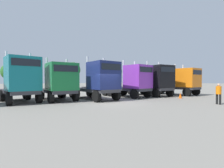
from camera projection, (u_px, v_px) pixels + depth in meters
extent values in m
plane|color=gray|center=(112.00, 103.00, 14.19)|extent=(200.00, 200.00, 0.00)
cube|color=#333338|center=(19.00, 91.00, 15.29)|extent=(3.58, 6.08, 0.30)
cube|color=#14727A|center=(23.00, 74.00, 14.03)|extent=(2.95, 3.01, 2.76)
cube|color=black|center=(27.00, 62.00, 13.05)|extent=(2.04, 0.57, 0.55)
cylinder|color=silver|center=(30.00, 71.00, 15.69)|extent=(0.22, 0.22, 3.36)
cylinder|color=silver|center=(6.00, 71.00, 14.46)|extent=(0.22, 0.22, 3.36)
cylinder|color=#333338|center=(16.00, 89.00, 16.24)|extent=(1.34, 1.34, 0.12)
cylinder|color=black|center=(39.00, 97.00, 14.37)|extent=(0.60, 1.10, 1.04)
cylinder|color=black|center=(9.00, 99.00, 12.95)|extent=(0.60, 1.10, 1.04)
cylinder|color=black|center=(28.00, 94.00, 16.97)|extent=(0.60, 1.10, 1.04)
cylinder|color=black|center=(2.00, 96.00, 15.55)|extent=(0.60, 1.10, 1.04)
cylinder|color=black|center=(25.00, 94.00, 17.81)|extent=(0.60, 1.10, 1.04)
cylinder|color=black|center=(0.00, 95.00, 16.38)|extent=(0.60, 1.10, 1.04)
cube|color=#333338|center=(56.00, 91.00, 16.72)|extent=(3.05, 6.06, 0.30)
cube|color=#197238|center=(62.00, 77.00, 15.31)|extent=(2.74, 2.78, 2.41)
cube|color=black|center=(66.00, 68.00, 14.27)|extent=(2.08, 0.36, 0.55)
cylinder|color=silver|center=(67.00, 74.00, 16.97)|extent=(0.21, 0.21, 3.01)
cylinder|color=silver|center=(47.00, 74.00, 15.90)|extent=(0.21, 0.21, 3.01)
cylinder|color=#333338|center=(53.00, 88.00, 17.76)|extent=(1.25, 1.25, 0.12)
cylinder|color=black|center=(75.00, 96.00, 15.53)|extent=(0.50, 1.05, 1.01)
cylinder|color=black|center=(51.00, 97.00, 14.29)|extent=(0.50, 1.05, 1.01)
cylinder|color=black|center=(63.00, 94.00, 18.42)|extent=(0.50, 1.05, 1.01)
cylinder|color=black|center=(42.00, 94.00, 17.18)|extent=(0.50, 1.05, 1.01)
cylinder|color=black|center=(60.00, 93.00, 19.33)|extent=(0.50, 1.05, 1.01)
cylinder|color=black|center=(39.00, 94.00, 18.08)|extent=(0.50, 1.05, 1.01)
cube|color=#333338|center=(93.00, 90.00, 17.60)|extent=(3.43, 6.70, 0.30)
cube|color=navy|center=(103.00, 76.00, 16.00)|extent=(2.84, 2.89, 2.56)
cube|color=black|center=(111.00, 67.00, 14.99)|extent=(2.07, 0.46, 0.55)
cylinder|color=silver|center=(104.00, 73.00, 17.67)|extent=(0.21, 0.21, 3.16)
cylinder|color=silver|center=(87.00, 73.00, 16.52)|extent=(0.21, 0.21, 3.16)
cylinder|color=#333338|center=(86.00, 87.00, 18.71)|extent=(1.30, 1.30, 0.12)
cylinder|color=black|center=(116.00, 95.00, 16.28)|extent=(0.55, 1.11, 1.06)
cylinder|color=black|center=(97.00, 96.00, 14.95)|extent=(0.55, 1.11, 1.06)
cylinder|color=black|center=(94.00, 93.00, 19.54)|extent=(0.55, 1.11, 1.06)
cylinder|color=black|center=(76.00, 93.00, 18.21)|extent=(0.55, 1.11, 1.06)
cylinder|color=black|center=(89.00, 92.00, 20.42)|extent=(0.55, 1.11, 1.06)
cylinder|color=black|center=(72.00, 93.00, 19.09)|extent=(0.55, 1.11, 1.06)
cube|color=#333338|center=(126.00, 89.00, 20.07)|extent=(3.73, 6.41, 0.30)
cube|color=purple|center=(138.00, 77.00, 18.63)|extent=(2.93, 2.86, 2.52)
cube|color=black|center=(147.00, 70.00, 17.74)|extent=(2.03, 0.60, 0.55)
cylinder|color=silver|center=(135.00, 75.00, 20.23)|extent=(0.22, 0.22, 3.12)
cylinder|color=silver|center=(123.00, 74.00, 18.98)|extent=(0.22, 0.22, 3.12)
cylinder|color=#333338|center=(118.00, 87.00, 21.07)|extent=(1.35, 1.35, 0.12)
cylinder|color=black|center=(147.00, 93.00, 19.06)|extent=(0.61, 1.08, 1.02)
cylinder|color=black|center=(134.00, 94.00, 17.61)|extent=(0.61, 1.08, 1.02)
cylinder|color=black|center=(124.00, 91.00, 21.88)|extent=(0.61, 1.08, 1.02)
cylinder|color=black|center=(111.00, 92.00, 20.43)|extent=(0.61, 1.08, 1.02)
cylinder|color=black|center=(118.00, 91.00, 22.70)|extent=(0.61, 1.08, 1.02)
cylinder|color=black|center=(105.00, 92.00, 21.26)|extent=(0.61, 1.08, 1.02)
cube|color=#333338|center=(149.00, 88.00, 21.71)|extent=(2.58, 6.35, 0.30)
cube|color=black|center=(161.00, 77.00, 19.93)|extent=(2.53, 2.38, 2.62)
cube|color=black|center=(168.00, 69.00, 18.92)|extent=(2.10, 0.17, 0.55)
cylinder|color=silver|center=(159.00, 75.00, 21.49)|extent=(0.19, 0.19, 3.22)
cylinder|color=silver|center=(147.00, 74.00, 20.57)|extent=(0.19, 0.19, 3.22)
cylinder|color=#333338|center=(142.00, 86.00, 22.90)|extent=(1.17, 1.17, 0.12)
cylinder|color=black|center=(170.00, 92.00, 20.14)|extent=(0.41, 1.03, 1.01)
cylinder|color=black|center=(156.00, 93.00, 19.07)|extent=(0.41, 1.03, 1.01)
cylinder|color=black|center=(148.00, 91.00, 23.57)|extent=(0.41, 1.03, 1.01)
cylinder|color=black|center=(135.00, 91.00, 22.50)|extent=(0.41, 1.03, 1.01)
cylinder|color=black|center=(143.00, 90.00, 24.53)|extent=(0.41, 1.03, 1.01)
cylinder|color=black|center=(130.00, 91.00, 23.46)|extent=(0.41, 1.03, 1.01)
cube|color=#333338|center=(174.00, 88.00, 23.14)|extent=(3.48, 6.68, 0.30)
cube|color=orange|center=(188.00, 78.00, 21.49)|extent=(2.82, 2.71, 2.35)
cube|color=black|center=(198.00, 72.00, 20.57)|extent=(2.06, 0.48, 0.55)
cylinder|color=silver|center=(183.00, 76.00, 23.08)|extent=(0.21, 0.21, 2.95)
cylinder|color=silver|center=(175.00, 76.00, 21.92)|extent=(0.21, 0.21, 2.95)
cylinder|color=#333338|center=(165.00, 86.00, 24.24)|extent=(1.31, 1.31, 0.12)
cylinder|color=black|center=(196.00, 91.00, 21.86)|extent=(0.56, 1.09, 1.04)
cylinder|color=black|center=(187.00, 92.00, 20.52)|extent=(0.56, 1.09, 1.04)
cylinder|color=black|center=(168.00, 90.00, 25.07)|extent=(0.56, 1.09, 1.04)
cylinder|color=black|center=(159.00, 90.00, 23.73)|extent=(0.56, 1.09, 1.04)
cylinder|color=black|center=(162.00, 90.00, 25.94)|extent=(0.56, 1.09, 1.04)
cylinder|color=black|center=(153.00, 90.00, 24.60)|extent=(0.56, 1.09, 1.04)
cylinder|color=black|center=(217.00, 99.00, 13.79)|extent=(0.18, 0.18, 0.82)
cylinder|color=black|center=(220.00, 99.00, 13.53)|extent=(0.18, 0.18, 0.82)
cylinder|color=orange|center=(219.00, 90.00, 13.64)|extent=(0.44, 0.44, 0.65)
sphere|color=tan|center=(219.00, 85.00, 13.64)|extent=(0.22, 0.22, 0.22)
cone|color=#F2590C|center=(180.00, 95.00, 18.21)|extent=(0.36, 0.36, 0.62)
cylinder|color=#4C3823|center=(10.00, 85.00, 30.63)|extent=(0.36, 0.36, 2.30)
sphere|color=#286023|center=(10.00, 72.00, 30.58)|extent=(2.96, 2.96, 2.96)
cylinder|color=#4C3823|center=(73.00, 83.00, 33.07)|extent=(0.36, 0.36, 2.83)
sphere|color=#286023|center=(73.00, 70.00, 33.02)|extent=(2.93, 2.93, 2.93)
cylinder|color=#4C3823|center=(114.00, 83.00, 40.76)|extent=(0.36, 0.36, 2.46)
sphere|color=#286023|center=(114.00, 72.00, 40.70)|extent=(3.93, 3.93, 3.93)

